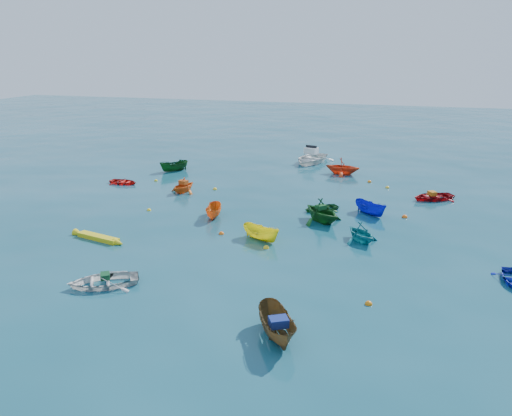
# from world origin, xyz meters

# --- Properties ---
(ground) EXTENTS (160.00, 160.00, 0.00)m
(ground) POSITION_xyz_m (0.00, 0.00, 0.00)
(ground) COLOR #0A3F4E
(ground) RESTS_ON ground
(dinghy_white_near) EXTENTS (4.06, 3.78, 0.69)m
(dinghy_white_near) POSITION_xyz_m (-3.91, -7.69, 0.00)
(dinghy_white_near) COLOR silver
(dinghy_white_near) RESTS_ON ground
(sampan_brown_mid) EXTENTS (2.58, 3.33, 1.22)m
(sampan_brown_mid) POSITION_xyz_m (5.26, -9.74, 0.00)
(sampan_brown_mid) COLOR brown
(sampan_brown_mid) RESTS_ON ground
(dinghy_orange_w) EXTENTS (2.67, 2.91, 1.29)m
(dinghy_orange_w) POSITION_xyz_m (-7.11, 8.57, 0.00)
(dinghy_orange_w) COLOR orange
(dinghy_orange_w) RESTS_ON ground
(sampan_yellow_mid) EXTENTS (2.83, 2.01, 1.03)m
(sampan_yellow_mid) POSITION_xyz_m (1.73, 0.27, 0.00)
(sampan_yellow_mid) COLOR yellow
(sampan_yellow_mid) RESTS_ON ground
(dinghy_green_e) EXTENTS (3.14, 3.03, 0.53)m
(dinghy_green_e) POSITION_xyz_m (4.19, 7.02, 0.00)
(dinghy_green_e) COLOR #114C1B
(dinghy_green_e) RESTS_ON ground
(dinghy_cyan_se) EXTENTS (3.10, 3.14, 1.25)m
(dinghy_cyan_se) POSITION_xyz_m (7.46, 1.77, 0.00)
(dinghy_cyan_se) COLOR teal
(dinghy_cyan_se) RESTS_ON ground
(dinghy_red_nw) EXTENTS (2.63, 1.98, 0.52)m
(dinghy_red_nw) POSITION_xyz_m (-13.09, 9.53, 0.00)
(dinghy_red_nw) COLOR red
(dinghy_red_nw) RESTS_ON ground
(sampan_orange_n) EXTENTS (1.49, 2.71, 0.99)m
(sampan_orange_n) POSITION_xyz_m (-2.51, 3.43, 0.00)
(sampan_orange_n) COLOR orange
(sampan_orange_n) RESTS_ON ground
(dinghy_green_n) EXTENTS (4.17, 4.14, 1.66)m
(dinghy_green_n) POSITION_xyz_m (4.64, 4.61, 0.00)
(dinghy_green_n) COLOR #114C18
(dinghy_green_n) RESTS_ON ground
(dinghy_red_ne) EXTENTS (3.94, 3.63, 0.67)m
(dinghy_red_ne) POSITION_xyz_m (11.90, 12.11, 0.00)
(dinghy_red_ne) COLOR #9F0D12
(dinghy_red_ne) RESTS_ON ground
(sampan_blue_far) EXTENTS (2.73, 2.53, 1.05)m
(sampan_blue_far) POSITION_xyz_m (7.62, 7.07, 0.00)
(sampan_blue_far) COLOR #0E13AF
(sampan_blue_far) RESTS_ON ground
(dinghy_orange_far) EXTENTS (3.32, 2.95, 1.62)m
(dinghy_orange_far) POSITION_xyz_m (4.29, 18.20, 0.00)
(dinghy_orange_far) COLOR red
(dinghy_orange_far) RESTS_ON ground
(sampan_green_far) EXTENTS (2.64, 2.86, 1.10)m
(sampan_green_far) POSITION_xyz_m (-10.95, 14.95, 0.00)
(sampan_green_far) COLOR #0F4416
(sampan_green_far) RESTS_ON ground
(kayak_yellow) EXTENTS (3.70, 1.32, 0.36)m
(kayak_yellow) POSITION_xyz_m (-7.63, -2.48, 0.00)
(kayak_yellow) COLOR yellow
(kayak_yellow) RESTS_ON ground
(motorboat_white) EXTENTS (4.80, 5.84, 1.66)m
(motorboat_white) POSITION_xyz_m (0.63, 22.25, 0.00)
(motorboat_white) COLOR white
(motorboat_white) RESTS_ON ground
(tarp_green_a) EXTENTS (0.66, 0.71, 0.27)m
(tarp_green_a) POSITION_xyz_m (-3.82, -7.64, 0.48)
(tarp_green_a) COLOR #104221
(tarp_green_a) RESTS_ON dinghy_white_near
(tarp_blue_a) EXTENTS (0.90, 0.83, 0.35)m
(tarp_blue_a) POSITION_xyz_m (5.34, -9.87, 0.79)
(tarp_blue_a) COLOR navy
(tarp_blue_a) RESTS_ON sampan_brown_mid
(tarp_orange_a) EXTENTS (0.75, 0.64, 0.31)m
(tarp_orange_a) POSITION_xyz_m (-7.09, 8.62, 0.80)
(tarp_orange_a) COLOR #BF4A13
(tarp_orange_a) RESTS_ON dinghy_orange_w
(tarp_green_b) EXTENTS (0.75, 0.77, 0.30)m
(tarp_green_b) POSITION_xyz_m (4.57, 4.68, 0.98)
(tarp_green_b) COLOR #134D1E
(tarp_green_b) RESTS_ON dinghy_green_n
(tarp_orange_b) EXTENTS (0.73, 0.78, 0.30)m
(tarp_orange_b) POSITION_xyz_m (11.82, 12.06, 0.49)
(tarp_orange_b) COLOR #BF6813
(tarp_orange_b) RESTS_ON dinghy_red_ne
(buoy_ye_a) EXTENTS (0.34, 0.34, 0.34)m
(buoy_ye_a) POSITION_xyz_m (2.37, -0.91, 0.00)
(buoy_ye_a) COLOR yellow
(buoy_ye_a) RESTS_ON ground
(buoy_or_b) EXTENTS (0.34, 0.34, 0.34)m
(buoy_or_b) POSITION_xyz_m (8.52, -5.98, 0.00)
(buoy_or_b) COLOR orange
(buoy_or_b) RESTS_ON ground
(buoy_ye_b) EXTENTS (0.30, 0.30, 0.30)m
(buoy_ye_b) POSITION_xyz_m (-7.46, 3.50, 0.00)
(buoy_ye_b) COLOR yellow
(buoy_ye_b) RESTS_ON ground
(buoy_or_c) EXTENTS (0.33, 0.33, 0.33)m
(buoy_or_c) POSITION_xyz_m (-0.90, 0.52, 0.00)
(buoy_or_c) COLOR #FF610D
(buoy_or_c) RESTS_ON ground
(buoy_ye_c) EXTENTS (0.34, 0.34, 0.34)m
(buoy_ye_c) POSITION_xyz_m (-4.98, 10.01, 0.00)
(buoy_ye_c) COLOR yellow
(buoy_ye_c) RESTS_ON ground
(buoy_or_d) EXTENTS (0.38, 0.38, 0.38)m
(buoy_or_d) POSITION_xyz_m (9.92, 7.06, 0.00)
(buoy_or_d) COLOR #FF600D
(buoy_or_d) RESTS_ON ground
(buoy_ye_d) EXTENTS (0.30, 0.30, 0.30)m
(buoy_ye_d) POSITION_xyz_m (-10.87, 11.12, 0.00)
(buoy_ye_d) COLOR yellow
(buoy_ye_d) RESTS_ON ground
(buoy_or_e) EXTENTS (0.34, 0.34, 0.34)m
(buoy_or_e) POSITION_xyz_m (6.90, 15.99, 0.00)
(buoy_or_e) COLOR orange
(buoy_or_e) RESTS_ON ground
(buoy_ye_e) EXTENTS (0.33, 0.33, 0.33)m
(buoy_ye_e) POSITION_xyz_m (8.46, 14.48, 0.00)
(buoy_ye_e) COLOR yellow
(buoy_ye_e) RESTS_ON ground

